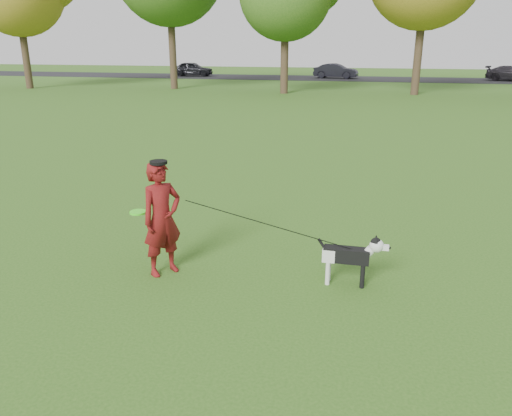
% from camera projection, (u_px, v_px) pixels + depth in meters
% --- Properties ---
extents(ground, '(120.00, 120.00, 0.00)m').
position_uv_depth(ground, '(250.00, 267.00, 7.19)').
color(ground, '#285116').
rests_on(ground, ground).
extents(road, '(120.00, 7.00, 0.02)m').
position_uv_depth(road, '(357.00, 79.00, 44.16)').
color(road, black).
rests_on(road, ground).
extents(man, '(0.65, 0.70, 1.60)m').
position_uv_depth(man, '(162.00, 219.00, 6.79)').
color(man, '#5D0D11').
rests_on(man, ground).
extents(dog, '(0.95, 0.19, 0.72)m').
position_uv_depth(dog, '(352.00, 254.00, 6.54)').
color(dog, black).
rests_on(dog, ground).
extents(car_left, '(3.95, 1.83, 1.31)m').
position_uv_depth(car_left, '(192.00, 69.00, 47.24)').
color(car_left, black).
rests_on(car_left, road).
extents(car_mid, '(4.00, 1.89, 1.27)m').
position_uv_depth(car_mid, '(336.00, 71.00, 44.36)').
color(car_mid, black).
rests_on(car_mid, road).
extents(man_held_items, '(3.14, 0.37, 1.13)m').
position_uv_depth(man_held_items, '(273.00, 226.00, 6.53)').
color(man_held_items, '#42F81F').
rests_on(man_held_items, ground).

